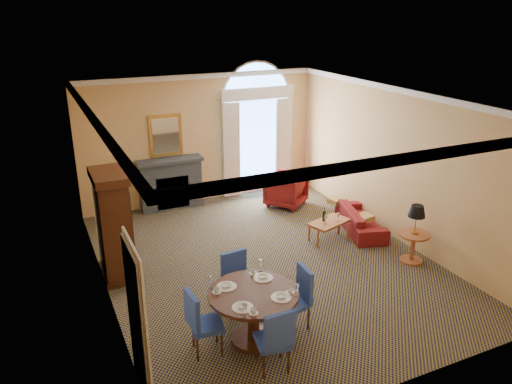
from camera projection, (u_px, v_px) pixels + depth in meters
name	position (u px, v px, depth m)	size (l,w,h in m)	color
ground	(267.00, 262.00, 9.76)	(7.50, 7.50, 0.00)	#101233
room_envelope	(251.00, 130.00, 9.44)	(6.04, 7.52, 3.45)	tan
armoire	(113.00, 227.00, 8.99)	(0.58, 1.02, 2.01)	#381A0C
dining_table	(253.00, 305.00, 7.27)	(1.33, 1.33, 1.04)	#381A0C
dining_chair_north	(236.00, 278.00, 8.07)	(0.48, 0.49, 1.00)	#27439A
dining_chair_south	(276.00, 337.00, 6.64)	(0.52, 0.52, 1.00)	#27439A
dining_chair_east	(299.00, 294.00, 7.62)	(0.56, 0.56, 1.00)	#27439A
dining_chair_west	(200.00, 319.00, 7.02)	(0.51, 0.51, 1.00)	#27439A
sofa	(361.00, 220.00, 11.07)	(1.75, 0.68, 0.51)	maroon
armchair	(286.00, 190.00, 12.43)	(0.87, 0.89, 0.81)	maroon
coffee_table	(329.00, 223.00, 10.52)	(0.99, 0.74, 0.75)	#A95932
side_table	(415.00, 227.00, 9.55)	(0.60, 0.60, 1.16)	#A95932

